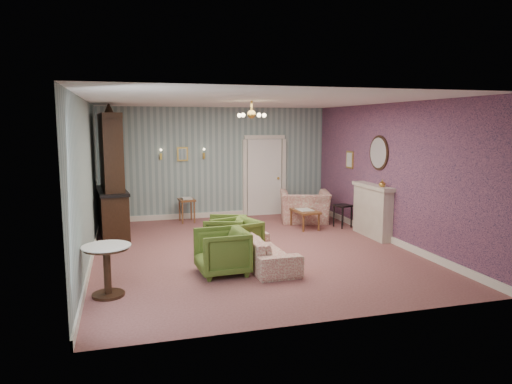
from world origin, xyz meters
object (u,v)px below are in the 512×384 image
object	(u,v)px
dresser	(111,172)
sofa_chintz	(264,245)
pedestal_table	(107,271)
olive_chair_b	(236,236)
coffee_table	(305,219)
olive_chair_c	(225,232)
side_table_black	(343,216)
fireplace	(372,211)
olive_chair_a	(222,250)
wingback_chair	(305,202)

from	to	relation	value
dresser	sofa_chintz	bearing A→B (deg)	-55.03
pedestal_table	dresser	bearing A→B (deg)	90.00
olive_chair_b	coffee_table	bearing A→B (deg)	114.59
olive_chair_c	side_table_black	bearing A→B (deg)	134.13
olive_chair_c	fireplace	world-z (taller)	fireplace
olive_chair_c	dresser	bearing A→B (deg)	-111.32
olive_chair_a	side_table_black	distance (m)	4.41
fireplace	olive_chair_c	bearing A→B (deg)	-174.33
pedestal_table	olive_chair_c	bearing A→B (deg)	41.40
olive_chair_b	wingback_chair	world-z (taller)	wingback_chair
olive_chair_c	fireplace	size ratio (longest dim) A/B	0.55
sofa_chintz	dresser	bearing A→B (deg)	39.53
olive_chair_c	sofa_chintz	distance (m)	1.14
coffee_table	side_table_black	size ratio (longest dim) A/B	1.59
wingback_chair	side_table_black	distance (m)	1.08
dresser	fireplace	size ratio (longest dim) A/B	2.04
olive_chair_a	fireplace	distance (m)	4.08
fireplace	dresser	bearing A→B (deg)	163.70
olive_chair_b	dresser	xyz separation A→B (m)	(-2.26, 2.37, 1.04)
olive_chair_c	olive_chair_a	bearing A→B (deg)	6.66
sofa_chintz	fireplace	distance (m)	3.21
dresser	coffee_table	distance (m)	4.58
olive_chair_a	coffee_table	xyz separation A→B (m)	(2.60, 2.86, -0.19)
pedestal_table	olive_chair_a	bearing A→B (deg)	17.12
sofa_chintz	wingback_chair	xyz separation A→B (m)	(2.03, 3.21, 0.16)
wingback_chair	coffee_table	size ratio (longest dim) A/B	1.38
olive_chair_b	dresser	size ratio (longest dim) A/B	0.27
olive_chair_c	pedestal_table	size ratio (longest dim) A/B	1.01
dresser	fireplace	world-z (taller)	dresser
olive_chair_b	pedestal_table	xyz separation A→B (m)	(-2.26, -1.46, -0.01)
coffee_table	sofa_chintz	bearing A→B (deg)	-124.71
olive_chair_b	dresser	bearing A→B (deg)	-154.19
wingback_chair	olive_chair_a	bearing A→B (deg)	66.90
olive_chair_c	fireplace	bearing A→B (deg)	116.71
side_table_black	pedestal_table	size ratio (longest dim) A/B	0.73
sofa_chintz	wingback_chair	distance (m)	3.80
olive_chair_a	fireplace	world-z (taller)	fireplace
sofa_chintz	fireplace	xyz separation A→B (m)	(2.89, 1.37, 0.22)
olive_chair_a	olive_chair_c	size ratio (longest dim) A/B	1.08
dresser	side_table_black	xyz separation A→B (m)	(5.30, -0.60, -1.16)
side_table_black	pedestal_table	xyz separation A→B (m)	(-5.30, -3.23, 0.10)
olive_chair_a	wingback_chair	size ratio (longest dim) A/B	0.68
olive_chair_b	fireplace	world-z (taller)	fireplace
dresser	coffee_table	bearing A→B (deg)	-11.71
dresser	side_table_black	world-z (taller)	dresser
pedestal_table	olive_chair_b	bearing A→B (deg)	32.92
olive_chair_b	wingback_chair	size ratio (longest dim) A/B	0.65
sofa_chintz	olive_chair_a	bearing A→B (deg)	107.94
olive_chair_c	side_table_black	size ratio (longest dim) A/B	1.39
fireplace	pedestal_table	bearing A→B (deg)	-158.09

